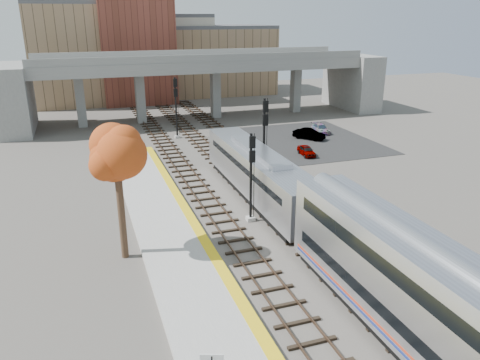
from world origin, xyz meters
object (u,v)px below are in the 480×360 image
object	(u,v)px
signal_mast_near	(251,180)
tree	(116,154)
signal_mast_mid	(264,141)
car_c	(321,129)
signal_mast_far	(176,108)
car_a	(306,151)
coach	(473,339)
locomotive	(258,173)
car_b	(309,134)

from	to	relation	value
signal_mast_near	tree	bearing A→B (deg)	-165.09
signal_mast_mid	car_c	size ratio (longest dim) A/B	2.05
signal_mast_far	car_c	world-z (taller)	signal_mast_far
signal_mast_mid	car_a	size ratio (longest dim) A/B	2.44
coach	tree	distance (m)	20.22
signal_mast_mid	signal_mast_far	xyz separation A→B (m)	(-4.10, 18.50, -0.13)
signal_mast_mid	car_a	xyz separation A→B (m)	(7.52, 6.27, -3.32)
signal_mast_far	signal_mast_mid	bearing A→B (deg)	-77.50
signal_mast_far	signal_mast_near	bearing A→B (deg)	-90.00
signal_mast_near	car_c	distance (m)	29.13
locomotive	signal_mast_mid	bearing A→B (deg)	61.97
car_b	car_a	bearing A→B (deg)	-157.49
car_a	car_c	xyz separation A→B (m)	(6.44, 8.72, 0.01)
coach	signal_mast_mid	xyz separation A→B (m)	(2.00, 26.36, 1.10)
signal_mast_near	car_c	xyz separation A→B (m)	(18.05, 22.71, -2.65)
locomotive	coach	world-z (taller)	coach
locomotive	coach	bearing A→B (deg)	-90.00
coach	signal_mast_near	distance (m)	18.78
signal_mast_mid	signal_mast_far	size ratio (longest dim) A/B	1.03
car_c	signal_mast_near	bearing A→B (deg)	-121.24
coach	tree	xyz separation A→B (m)	(-11.50, 16.15, 3.98)
signal_mast_near	tree	xyz separation A→B (m)	(-9.40, -2.50, 3.55)
coach	car_a	bearing A→B (deg)	73.74
locomotive	tree	world-z (taller)	tree
signal_mast_mid	car_b	xyz separation A→B (m)	(10.99, 12.49, -3.21)
tree	signal_mast_mid	bearing A→B (deg)	37.10
signal_mast_far	coach	bearing A→B (deg)	-87.32
signal_mast_near	car_a	distance (m)	18.37
tree	locomotive	bearing A→B (deg)	29.31
locomotive	coach	xyz separation A→B (m)	(-0.00, -22.61, 0.52)
signal_mast_near	car_c	world-z (taller)	signal_mast_near
signal_mast_near	tree	size ratio (longest dim) A/B	0.73
car_a	signal_mast_far	bearing A→B (deg)	138.78
tree	signal_mast_far	bearing A→B (deg)	71.86
car_a	car_b	size ratio (longest dim) A/B	0.80
locomotive	signal_mast_near	distance (m)	4.58
signal_mast_mid	car_b	bearing A→B (deg)	48.65
locomotive	car_a	size ratio (longest dim) A/B	6.09
tree	car_c	distance (m)	37.79
signal_mast_far	car_b	distance (m)	16.53
locomotive	signal_mast_near	bearing A→B (deg)	-117.98
signal_mast_near	car_b	world-z (taller)	signal_mast_near
signal_mast_near	tree	distance (m)	10.36
signal_mast_near	car_b	xyz separation A→B (m)	(15.09, 20.20, -2.54)
signal_mast_far	car_c	distance (m)	18.66
signal_mast_near	signal_mast_far	size ratio (longest dim) A/B	0.90
car_b	car_c	xyz separation A→B (m)	(2.96, 2.51, -0.10)
tree	signal_mast_near	bearing A→B (deg)	14.91
signal_mast_near	car_b	distance (m)	25.34
car_c	signal_mast_mid	bearing A→B (deg)	-125.69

